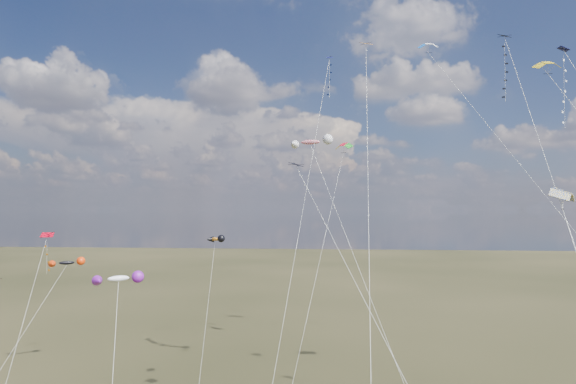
{
  "coord_description": "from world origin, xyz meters",
  "views": [
    {
      "loc": [
        4.52,
        -28.05,
        17.38
      ],
      "look_at": [
        0.0,
        18.0,
        19.0
      ],
      "focal_mm": 32.0,
      "sensor_mm": 36.0,
      "label": 1
    }
  ],
  "objects": [
    {
      "name": "diamond_black_high",
      "position": [
        18.64,
        15.07,
        27.61
      ],
      "size": [
        2.76,
        29.31,
        32.51
      ],
      "color": "black",
      "rests_on": "ground"
    },
    {
      "name": "diamond_navy_tall",
      "position": [
        3.23,
        26.37,
        29.47
      ],
      "size": [
        5.14,
        18.65,
        34.3
      ],
      "color": "#080C48",
      "rests_on": "ground"
    },
    {
      "name": "diamond_black_mid",
      "position": [
        4.03,
        8.67,
        15.65
      ],
      "size": [
        11.83,
        15.45,
        21.17
      ],
      "color": "black",
      "rests_on": "ground"
    },
    {
      "name": "diamond_red_low",
      "position": [
        -23.77,
        19.16,
        12.57
      ],
      "size": [
        3.24,
        12.14,
        15.16
      ],
      "color": "#AD0316",
      "rests_on": "ground"
    },
    {
      "name": "diamond_navy_right",
      "position": [
        21.23,
        9.62,
        24.81
      ],
      "size": [
        4.97,
        20.65,
        29.33
      ],
      "color": "#0B0F54",
      "rests_on": "ground"
    },
    {
      "name": "diamond_orange_center",
      "position": [
        6.38,
        4.46,
        20.34
      ],
      "size": [
        1.53,
        21.35,
        30.3
      ],
      "color": "orange",
      "rests_on": "ground"
    },
    {
      "name": "parafoil_yellow",
      "position": [
        23.27,
        19.27,
        30.38
      ],
      "size": [
        12.0,
        19.23,
        31.16
      ],
      "color": "gold",
      "rests_on": "ground"
    },
    {
      "name": "parafoil_blue_white",
      "position": [
        15.79,
        35.59,
        37.54
      ],
      "size": [
        17.44,
        30.11,
        38.45
      ],
      "color": "blue",
      "rests_on": "ground"
    },
    {
      "name": "parafoil_striped",
      "position": [
        17.69,
        3.57,
        18.46
      ],
      "size": [
        2.72,
        16.87,
        19.15
      ],
      "color": "yellow",
      "rests_on": "ground"
    },
    {
      "name": "parafoil_tricolor",
      "position": [
        5.14,
        33.7,
        25.12
      ],
      "size": [
        6.48,
        17.09,
        25.85
      ],
      "color": "gold",
      "rests_on": "ground"
    },
    {
      "name": "novelty_black_orange",
      "position": [
        -25.06,
        25.53,
        11.58
      ],
      "size": [
        5.36,
        9.06,
        12.14
      ],
      "color": "black",
      "rests_on": "ground"
    },
    {
      "name": "novelty_orange_black",
      "position": [
        -9.93,
        31.32,
        13.89
      ],
      "size": [
        2.75,
        12.93,
        14.45
      ],
      "color": "orange",
      "rests_on": "ground"
    },
    {
      "name": "novelty_white_purple",
      "position": [
        -9.3,
        3.24,
        13.0
      ],
      "size": [
        3.82,
        8.33,
        13.45
      ],
      "color": "white",
      "rests_on": "ground"
    },
    {
      "name": "novelty_redwhite_stripe",
      "position": [
        1.75,
        23.71,
        24.2
      ],
      "size": [
        11.46,
        13.12,
        24.91
      ],
      "color": "red",
      "rests_on": "ground"
    }
  ]
}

